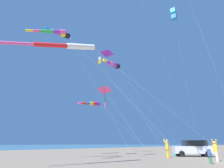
# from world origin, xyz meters

# --- Properties ---
(parked_car) EXTENTS (4.62, 3.87, 1.85)m
(parked_car) POSITION_xyz_m (5.48, -5.94, 0.95)
(parked_car) COLOR silver
(parked_car) RESTS_ON ground_plane
(cooler_box) EXTENTS (0.62, 0.42, 0.42)m
(cooler_box) POSITION_xyz_m (7.79, -6.42, 0.21)
(cooler_box) COLOR #1EB7C6
(cooler_box) RESTS_ON ground_plane
(person_adult_flyer) EXTENTS (0.71, 0.66, 1.98)m
(person_adult_flyer) POSITION_xyz_m (7.10, -2.28, 1.08)
(person_adult_flyer) COLOR gold
(person_adult_flyer) RESTS_ON ground_plane
(person_child_grey_jacket) EXTENTS (0.49, 0.60, 1.83)m
(person_child_grey_jacket) POSITION_xyz_m (1.98, -0.78, 1.00)
(person_child_grey_jacket) COLOR silver
(person_child_grey_jacket) RESTS_ON ground_plane
(person_bystander_far) EXTENTS (0.47, 0.44, 1.30)m
(person_bystander_far) POSITION_xyz_m (1.88, 2.06, 0.71)
(person_bystander_far) COLOR #3D7F51
(person_bystander_far) RESTS_ON ground_plane
(kite_delta_orange_high_right) EXTENTS (7.94, 2.15, 9.68)m
(kite_delta_orange_high_right) POSITION_xyz_m (15.48, -0.56, 9.14)
(kite_delta_orange_high_right) COLOR #EF4C93
(kite_delta_orange_high_right) RESTS_ON ground_plane
(kite_delta_white_trailing) EXTENTS (10.67, 2.44, 18.63)m
(kite_delta_white_trailing) POSITION_xyz_m (18.42, -4.21, 18.06)
(kite_delta_white_trailing) COLOR purple
(kite_delta_white_trailing) RESTS_ON ground_plane
(kite_box_purple_drifting) EXTENTS (2.10, 8.54, 17.79)m
(kite_box_purple_drifting) POSITION_xyz_m (3.90, -0.96, 17.00)
(kite_box_purple_drifting) COLOR #1EB7C6
(kite_box_purple_drifting) RESTS_ON ground_plane
(kite_windsock_checkered_midright) EXTENTS (4.18, 9.44, 6.14)m
(kite_windsock_checkered_midright) POSITION_xyz_m (12.25, 4.80, 5.69)
(kite_windsock_checkered_midright) COLOR purple
(kite_windsock_checkered_midright) RESTS_ON ground_plane
(kite_windsock_rainbow_low_near) EXTENTS (9.62, 8.12, 18.40)m
(kite_windsock_rainbow_low_near) POSITION_xyz_m (19.04, 5.68, 17.61)
(kite_windsock_rainbow_low_near) COLOR black
(kite_windsock_rainbow_low_near) RESTS_ON ground_plane
(kite_windsock_blue_topmost) EXTENTS (9.89, 14.92, 9.85)m
(kite_windsock_blue_topmost) POSITION_xyz_m (8.99, 10.85, 8.91)
(kite_windsock_blue_topmost) COLOR white
(kite_windsock_blue_topmost) RESTS_ON ground_plane
(kite_windsock_long_streamer_right) EXTENTS (12.04, 10.08, 14.44)m
(kite_windsock_long_streamer_right) POSITION_xyz_m (14.49, 9.42, 13.73)
(kite_windsock_long_streamer_right) COLOR #EF4C93
(kite_windsock_long_streamer_right) RESTS_ON ground_plane
(kite_box_striped_overhead) EXTENTS (10.12, 5.15, 16.50)m
(kite_box_striped_overhead) POSITION_xyz_m (18.44, -2.33, 15.85)
(kite_box_striped_overhead) COLOR white
(kite_box_striped_overhead) RESTS_ON ground_plane
(kite_windsock_long_streamer_left) EXTENTS (6.16, 9.15, 12.25)m
(kite_windsock_long_streamer_left) POSITION_xyz_m (12.23, 1.10, 11.84)
(kite_windsock_long_streamer_left) COLOR black
(kite_windsock_long_streamer_left) RESTS_ON ground_plane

